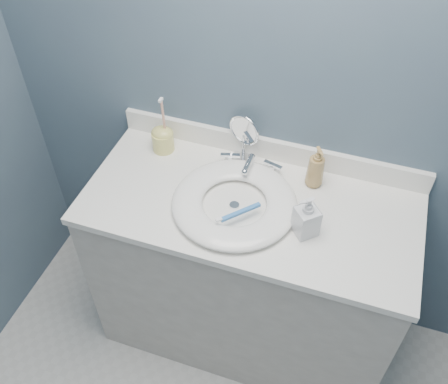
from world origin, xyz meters
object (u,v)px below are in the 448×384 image
at_px(soap_bottle_clear, 307,216).
at_px(toothbrush_holder, 163,138).
at_px(makeup_mirror, 244,135).
at_px(soap_bottle_amber, 316,167).

xyz_separation_m(soap_bottle_clear, toothbrush_holder, (-0.63, 0.24, -0.02)).
height_order(makeup_mirror, soap_bottle_clear, makeup_mirror).
bearing_deg(makeup_mirror, soap_bottle_amber, 4.45).
xyz_separation_m(makeup_mirror, soap_bottle_clear, (0.31, -0.31, -0.03)).
bearing_deg(soap_bottle_clear, soap_bottle_amber, 142.76).
relative_size(makeup_mirror, toothbrush_holder, 0.78).
bearing_deg(soap_bottle_clear, toothbrush_holder, -152.74).
relative_size(makeup_mirror, soap_bottle_clear, 1.20).
xyz_separation_m(soap_bottle_amber, soap_bottle_clear, (0.02, -0.24, -0.00)).
distance_m(makeup_mirror, soap_bottle_amber, 0.30).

